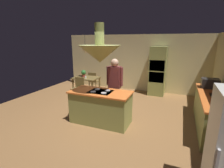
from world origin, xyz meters
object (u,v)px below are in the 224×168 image
at_px(kitchen_island, 101,107).
at_px(oven_tower, 157,71).
at_px(dining_table, 86,80).
at_px(canister_tea, 216,95).
at_px(chair_facing_island, 78,87).
at_px(microwave_on_counter, 210,83).
at_px(person_at_island, 115,83).
at_px(chair_by_back_wall, 93,80).
at_px(canister_sugar, 217,96).
at_px(cup_on_table, 86,77).
at_px(potted_plant_on_table, 84,73).
at_px(canister_flour, 219,99).

distance_m(kitchen_island, oven_tower, 3.47).
distance_m(dining_table, canister_tea, 4.82).
bearing_deg(chair_facing_island, microwave_on_counter, 1.00).
bearing_deg(person_at_island, chair_by_back_wall, 132.21).
xyz_separation_m(oven_tower, canister_sugar, (1.74, -2.89, 0.00)).
height_order(kitchen_island, person_at_island, person_at_island).
relative_size(dining_table, chair_by_back_wall, 1.19).
bearing_deg(kitchen_island, oven_tower, 71.26).
distance_m(chair_facing_island, cup_on_table, 0.53).
height_order(potted_plant_on_table, canister_sugar, canister_sugar).
relative_size(oven_tower, microwave_on_counter, 4.46).
bearing_deg(kitchen_island, dining_table, 128.99).
xyz_separation_m(kitchen_island, chair_by_back_wall, (-1.70, 2.72, 0.04)).
distance_m(dining_table, canister_flour, 4.95).
bearing_deg(chair_by_back_wall, canister_sugar, 152.40).
relative_size(dining_table, potted_plant_on_table, 3.46).
bearing_deg(chair_facing_island, cup_on_table, 78.41).
xyz_separation_m(person_at_island, chair_by_back_wall, (-1.86, 2.05, -0.51)).
bearing_deg(chair_by_back_wall, cup_on_table, 96.00).
bearing_deg(oven_tower, chair_facing_island, -147.77).
height_order(kitchen_island, canister_flour, canister_flour).
bearing_deg(dining_table, cup_on_table, -66.68).
bearing_deg(dining_table, canister_sugar, -21.09).
xyz_separation_m(oven_tower, chair_by_back_wall, (-2.80, -0.52, -0.52)).
height_order(oven_tower, canister_tea, oven_tower).
distance_m(cup_on_table, canister_tea, 4.66).
bearing_deg(chair_by_back_wall, oven_tower, -169.47).
xyz_separation_m(person_at_island, potted_plant_on_table, (-2.00, 1.45, -0.09)).
height_order(chair_facing_island, canister_sugar, canister_sugar).
xyz_separation_m(chair_by_back_wall, canister_tea, (4.54, -2.19, 0.50)).
relative_size(potted_plant_on_table, cup_on_table, 3.33).
relative_size(person_at_island, canister_sugar, 8.05).
height_order(oven_tower, chair_by_back_wall, oven_tower).
bearing_deg(oven_tower, dining_table, -157.80).
xyz_separation_m(cup_on_table, microwave_on_counter, (4.45, -0.34, 0.26)).
height_order(chair_by_back_wall, canister_sugar, canister_sugar).
bearing_deg(canister_sugar, potted_plant_on_table, 159.23).
height_order(chair_by_back_wall, canister_flour, canister_flour).
relative_size(chair_facing_island, potted_plant_on_table, 2.90).
bearing_deg(cup_on_table, chair_facing_island, -101.59).
height_order(potted_plant_on_table, cup_on_table, potted_plant_on_table).
bearing_deg(kitchen_island, canister_flour, 3.41).
xyz_separation_m(canister_flour, canister_tea, (0.00, 0.36, -0.02)).
xyz_separation_m(person_at_island, canister_flour, (2.68, -0.51, 0.01)).
height_order(oven_tower, cup_on_table, oven_tower).
bearing_deg(canister_sugar, kitchen_island, -172.99).
height_order(dining_table, person_at_island, person_at_island).
height_order(person_at_island, canister_tea, person_at_island).
height_order(cup_on_table, canister_flour, canister_flour).
relative_size(canister_flour, canister_tea, 1.29).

